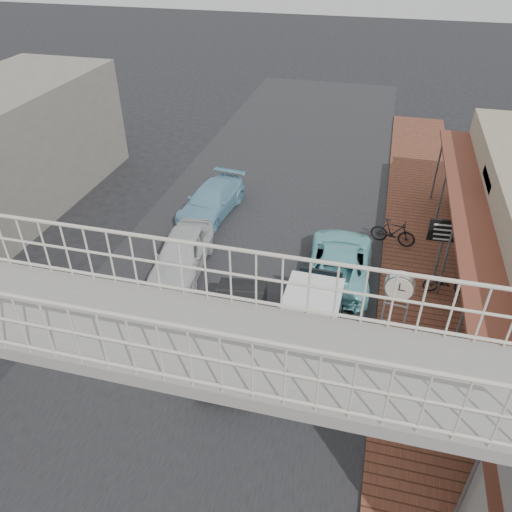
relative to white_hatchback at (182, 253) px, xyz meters
The scene contains 13 objects.
ground 4.76m from the white_hatchback, 64.85° to the right, with size 120.00×120.00×0.00m, color black.
road_strip 4.76m from the white_hatchback, 64.85° to the right, with size 10.00×60.00×0.01m, color black.
sidewalk 8.62m from the white_hatchback, ahead, with size 3.00×40.00×0.10m, color brown.
footbridge 8.85m from the white_hatchback, 76.39° to the right, with size 16.40×2.40×6.34m.
white_hatchback is the anchor object (origin of this frame).
dark_sedan 4.51m from the white_hatchback, 48.91° to the right, with size 1.52×4.35×1.43m, color black.
angkot_curb 5.61m from the white_hatchback, 10.31° to the left, with size 2.14×4.64×1.29m, color #7DD2D9.
angkot_far 4.16m from the white_hatchback, 94.03° to the left, with size 1.74×4.28×1.24m, color #73ACC8.
angkot_van 5.79m from the white_hatchback, 28.97° to the right, with size 1.74×3.68×1.79m.
motorcycle_near 9.21m from the white_hatchback, ahead, with size 0.55×1.57×0.83m, color black.
motorcycle_far 8.10m from the white_hatchback, 25.62° to the left, with size 0.49×1.72×1.04m, color black.
street_clock 8.15m from the white_hatchback, 22.29° to the right, with size 0.80×0.67×3.20m.
arrow_sign 9.62m from the white_hatchback, ahead, with size 1.57×1.00×2.69m.
Camera 1 is at (4.24, -9.34, 10.76)m, focal length 35.00 mm.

